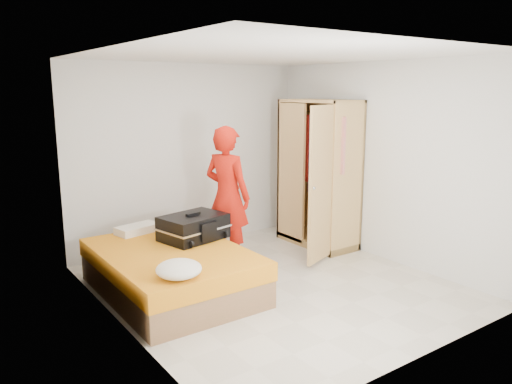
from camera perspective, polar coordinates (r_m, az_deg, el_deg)
room at (r=5.56m, az=2.05°, el=1.93°), size 4.00×4.02×2.60m
bed at (r=5.71m, az=-9.59°, el=-8.90°), size 1.42×2.02×0.50m
wardrobe at (r=7.17m, az=7.16°, el=1.60°), size 1.14×1.39×2.10m
person at (r=6.38m, az=-3.30°, el=-0.49°), size 0.64×0.77×1.80m
suitcase at (r=5.94m, az=-7.14°, el=-4.02°), size 0.84×0.68×0.32m
round_cushion at (r=4.79m, az=-8.81°, el=-8.70°), size 0.43×0.43×0.16m
pillow at (r=6.34m, az=-13.36°, el=-4.13°), size 0.57×0.37×0.10m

